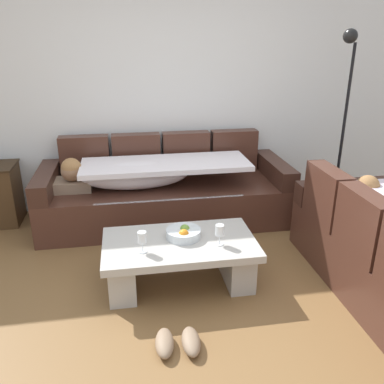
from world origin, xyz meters
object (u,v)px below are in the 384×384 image
Objects in this scene: fruit_bowl at (184,233)px; wine_glass_near_right at (220,231)px; coffee_table at (180,257)px; wine_glass_near_left at (142,238)px; pair_of_shoes at (178,342)px; couch_along_wall at (161,192)px; floor_lamp at (343,114)px.

wine_glass_near_right is (0.26, -0.16, 0.08)m from fruit_bowl.
wine_glass_near_left is at bearing -156.83° from coffee_table.
wine_glass_near_left is at bearing 106.07° from pair_of_shoes.
wine_glass_near_right is (0.59, 0.02, 0.00)m from wine_glass_near_left.
wine_glass_near_left is at bearing -101.05° from couch_along_wall.
coffee_table is 4.29× the size of fruit_bowl.
wine_glass_near_left is at bearing -178.17° from wine_glass_near_right.
floor_lamp is (1.60, 1.24, 0.62)m from wine_glass_near_right.
fruit_bowl reaches higher than pair_of_shoes.
couch_along_wall is 2.16× the size of coffee_table.
wine_glass_near_left is (-0.29, -0.13, 0.26)m from coffee_table.
coffee_table is at bearing -127.27° from fruit_bowl.
wine_glass_near_right reaches higher than fruit_bowl.
floor_lamp reaches higher than fruit_bowl.
floor_lamp is at bearing 42.85° from pair_of_shoes.
fruit_bowl is at bearing 52.73° from coffee_table.
couch_along_wall reaches higher than fruit_bowl.
coffee_table is 0.62× the size of floor_lamp.
pair_of_shoes is (-2.01, -1.87, -1.07)m from floor_lamp.
coffee_table reaches higher than pair_of_shoes.
wine_glass_near_right is at bearing -31.99° from fruit_bowl.
wine_glass_near_left is 0.09× the size of floor_lamp.
pair_of_shoes is at bearing -92.54° from couch_along_wall.
coffee_table is 7.23× the size of wine_glass_near_left.
floor_lamp is at bearing 30.78° from coffee_table.
coffee_table is at bearing 80.97° from pair_of_shoes.
coffee_table is 3.94× the size of pair_of_shoes.
floor_lamp reaches higher than wine_glass_near_left.
coffee_table is 7.23× the size of wine_glass_near_right.
couch_along_wall is at bearing 93.43° from fruit_bowl.
fruit_bowl is 1.69× the size of wine_glass_near_right.
fruit_bowl is (0.07, -1.17, 0.09)m from couch_along_wall.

